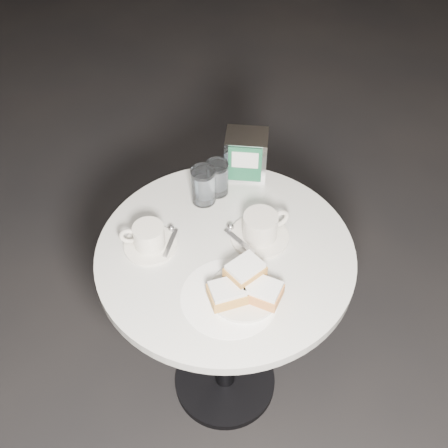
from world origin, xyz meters
TOP-DOWN VIEW (x-y plane):
  - ground at (0.00, 0.00)m, footprint 7.00×7.00m
  - cafe_table at (0.00, 0.00)m, footprint 0.70×0.70m
  - sugar_spill at (-0.02, -0.15)m, footprint 0.27×0.27m
  - beignet_plate at (0.02, -0.15)m, footprint 0.20×0.20m
  - coffee_cup_left at (-0.20, 0.05)m, footprint 0.17×0.17m
  - coffee_cup_right at (0.10, 0.03)m, footprint 0.20×0.20m
  - water_glass_left at (-0.03, 0.20)m, footprint 0.09×0.09m
  - water_glass_right at (0.02, 0.23)m, footprint 0.08×0.08m
  - napkin_dispenser at (0.12, 0.30)m, footprint 0.15×0.13m

SIDE VIEW (x-z plane):
  - ground at x=0.00m, z-range 0.00..0.00m
  - cafe_table at x=0.00m, z-range 0.17..0.92m
  - sugar_spill at x=-0.02m, z-range 0.74..0.75m
  - beignet_plate at x=0.02m, z-range 0.73..0.82m
  - coffee_cup_left at x=-0.20m, z-range 0.74..0.81m
  - coffee_cup_right at x=0.10m, z-range 0.74..0.82m
  - water_glass_right at x=0.02m, z-range 0.74..0.85m
  - water_glass_left at x=-0.03m, z-range 0.74..0.86m
  - napkin_dispenser at x=0.12m, z-range 0.75..0.89m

